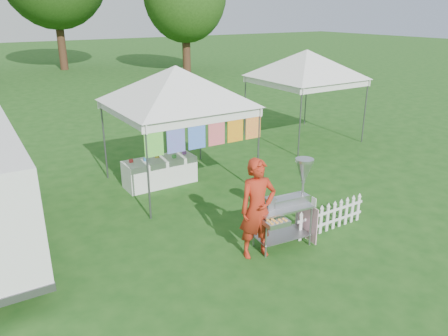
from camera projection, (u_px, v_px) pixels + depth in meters
ground at (262, 242)px, 8.45m from camera, size 120.00×120.00×0.00m
canopy_main at (175, 66)px, 10.19m from camera, size 4.24×4.24×3.45m
canopy_right at (307, 50)px, 14.15m from camera, size 4.24×4.24×3.45m
donut_cart at (292, 197)px, 8.05m from camera, size 1.26×0.78×1.66m
vendor at (257, 209)px, 7.69m from camera, size 0.76×0.58×1.85m
picket_fence at (331, 217)px, 8.81m from camera, size 1.80×0.03×0.56m
display_table at (160, 172)px, 11.11m from camera, size 1.80×0.70×0.69m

